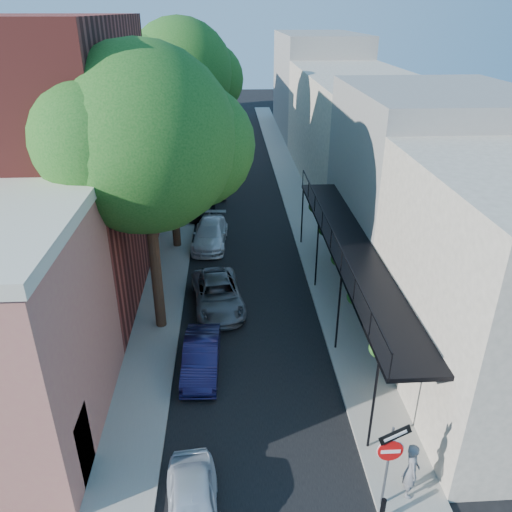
{
  "coord_description": "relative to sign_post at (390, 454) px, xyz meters",
  "views": [
    {
      "loc": [
        -0.77,
        -7.95,
        12.19
      ],
      "look_at": [
        0.3,
        10.94,
        2.8
      ],
      "focal_mm": 35.0,
      "sensor_mm": 36.0,
      "label": 1
    }
  ],
  "objects": [
    {
      "name": "parked_car_d",
      "position": [
        -5.07,
        17.28,
        -1.38
      ],
      "size": [
        2.14,
        4.64,
        1.31
      ],
      "primitive_type": "imported",
      "rotation": [
        0.0,
        0.0,
        -0.07
      ],
      "color": "white",
      "rests_on": "ground"
    },
    {
      "name": "parked_car_a",
      "position": [
        -5.08,
        -0.17,
        -1.44
      ],
      "size": [
        1.72,
        3.61,
        1.19
      ],
      "primitive_type": "imported",
      "rotation": [
        0.0,
        0.0,
        0.09
      ],
      "color": "silver",
      "rests_on": "ground"
    },
    {
      "name": "parked_car_e",
      "position": [
        -5.76,
        21.86,
        -1.38
      ],
      "size": [
        1.81,
        3.93,
        1.3
      ],
      "primitive_type": "imported",
      "rotation": [
        0.0,
        0.0,
        -0.07
      ],
      "color": "black",
      "rests_on": "ground"
    },
    {
      "name": "oak_near",
      "position": [
        -6.53,
        9.29,
        5.84
      ],
      "size": [
        7.48,
        6.8,
        11.42
      ],
      "color": "#321F14",
      "rests_on": "ground"
    },
    {
      "name": "oak_mid",
      "position": [
        -6.58,
        17.26,
        5.02
      ],
      "size": [
        6.6,
        6.0,
        10.2
      ],
      "color": "#321F14",
      "rests_on": "ground"
    },
    {
      "name": "parked_car_g",
      "position": [
        -4.76,
        30.28,
        -1.48
      ],
      "size": [
        2.2,
        4.16,
        1.11
      ],
      "primitive_type": "imported",
      "rotation": [
        0.0,
        0.0,
        0.09
      ],
      "color": "#A0A9B4",
      "rests_on": "ground"
    },
    {
      "name": "sidewalk_right",
      "position": [
        0.84,
        29.03,
        -1.98
      ],
      "size": [
        2.0,
        64.0,
        0.12
      ],
      "primitive_type": "cube",
      "color": "gray",
      "rests_on": "ground"
    },
    {
      "name": "parked_car_c",
      "position": [
        -4.56,
        10.53,
        -1.4
      ],
      "size": [
        2.7,
        4.84,
        1.28
      ],
      "primitive_type": "imported",
      "rotation": [
        0.0,
        0.0,
        0.13
      ],
      "color": "#5A5C62",
      "rests_on": "ground"
    },
    {
      "name": "road_surface",
      "position": [
        -3.16,
        29.03,
        -2.03
      ],
      "size": [
        6.0,
        64.0,
        0.01
      ],
      "primitive_type": "cube",
      "color": "black",
      "rests_on": "ground"
    },
    {
      "name": "sign_post",
      "position": [
        0.0,
        0.0,
        0.0
      ],
      "size": [
        0.89,
        0.17,
        2.99
      ],
      "color": "#595B60",
      "rests_on": "ground"
    },
    {
      "name": "oak_far",
      "position": [
        -6.51,
        26.3,
        6.22
      ],
      "size": [
        7.7,
        7.0,
        11.9
      ],
      "color": "#321F14",
      "rests_on": "ground"
    },
    {
      "name": "pedestrian",
      "position": [
        0.81,
        0.34,
        -1.04
      ],
      "size": [
        0.52,
        0.7,
        1.76
      ],
      "primitive_type": "imported",
      "rotation": [
        0.0,
        0.0,
        1.4
      ],
      "color": "slate",
      "rests_on": "sidewalk_right"
    },
    {
      "name": "buildings_left",
      "position": [
        -12.46,
        27.79,
        2.9
      ],
      "size": [
        10.1,
        59.1,
        12.0
      ],
      "color": "#BA745F",
      "rests_on": "ground"
    },
    {
      "name": "parked_car_b",
      "position": [
        -5.12,
        6.08,
        -1.43
      ],
      "size": [
        1.39,
        3.72,
        1.22
      ],
      "primitive_type": "imported",
      "rotation": [
        0.0,
        0.0,
        -0.03
      ],
      "color": "#141238",
      "rests_on": "ground"
    },
    {
      "name": "bollard",
      "position": [
        -0.16,
        -0.47,
        -1.52
      ],
      "size": [
        0.14,
        0.14,
        0.8
      ],
      "primitive_type": "cylinder",
      "color": "black",
      "rests_on": "sidewalk_right"
    },
    {
      "name": "buildings_right",
      "position": [
        5.83,
        28.51,
        2.39
      ],
      "size": [
        9.8,
        55.0,
        10.0
      ],
      "color": "beige",
      "rests_on": "ground"
    },
    {
      "name": "parked_car_f",
      "position": [
        -4.97,
        26.02,
        -1.39
      ],
      "size": [
        1.8,
        4.04,
        1.29
      ],
      "primitive_type": "imported",
      "rotation": [
        0.0,
        0.0,
        0.11
      ],
      "color": "#675F57",
      "rests_on": "ground"
    },
    {
      "name": "sidewalk_left",
      "position": [
        -7.16,
        29.03,
        -1.98
      ],
      "size": [
        2.0,
        64.0,
        0.12
      ],
      "primitive_type": "cube",
      "color": "gray",
      "rests_on": "ground"
    }
  ]
}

